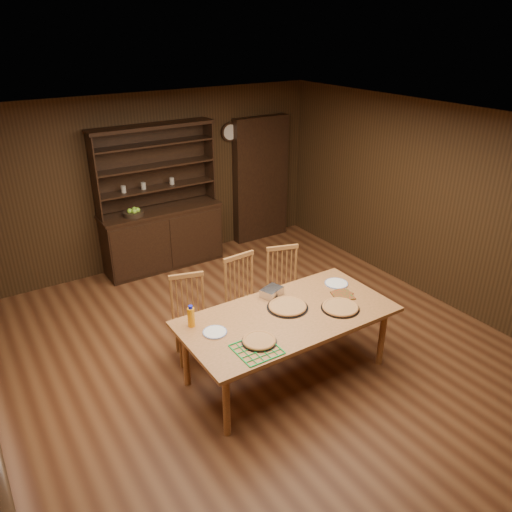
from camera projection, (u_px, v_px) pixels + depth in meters
floor at (260, 353)px, 5.79m from camera, size 6.00×6.00×0.00m
room_shell at (261, 227)px, 5.12m from camera, size 6.00×6.00×6.00m
china_hutch at (162, 230)px, 7.63m from camera, size 1.84×0.52×2.17m
doorway at (261, 180)px, 8.47m from camera, size 1.00×0.18×2.10m
wall_clock at (230, 132)px, 7.88m from camera, size 0.30×0.05×0.30m
dining_table at (288, 320)px, 5.17m from camera, size 2.23×1.12×0.75m
chair_left at (190, 315)px, 5.56m from camera, size 0.50×0.48×1.00m
chair_center at (244, 296)px, 5.87m from camera, size 0.46×0.44×1.06m
chair_right at (284, 285)px, 6.15m from camera, size 0.52×0.51×1.03m
pizza_left at (259, 341)px, 4.69m from camera, size 0.34×0.34×0.04m
pizza_right at (340, 307)px, 5.24m from camera, size 0.41×0.41×0.04m
pizza_center at (288, 306)px, 5.26m from camera, size 0.44×0.44×0.04m
cooling_rack at (257, 349)px, 4.59m from camera, size 0.39×0.39×0.02m
plate_left at (215, 332)px, 4.84m from camera, size 0.24×0.24×0.02m
plate_right at (336, 283)px, 5.74m from camera, size 0.27×0.27×0.02m
foil_dish at (272, 292)px, 5.47m from camera, size 0.28×0.24×0.09m
juice_bottle at (191, 317)px, 4.91m from camera, size 0.07×0.07×0.23m
pot_holder_a at (342, 293)px, 5.54m from camera, size 0.20×0.20×0.01m
pot_holder_b at (343, 295)px, 5.49m from camera, size 0.27×0.27×0.02m
fruit_bowl at (134, 213)px, 7.20m from camera, size 0.30×0.30×0.12m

